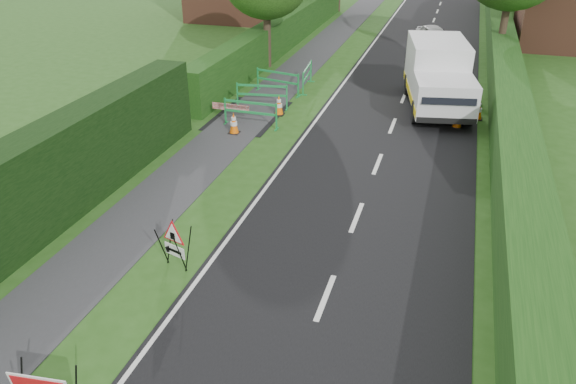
{
  "coord_description": "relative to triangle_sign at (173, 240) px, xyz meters",
  "views": [
    {
      "loc": [
        4.52,
        -8.26,
        7.52
      ],
      "look_at": [
        0.98,
        3.27,
        1.16
      ],
      "focal_mm": 35.0,
      "sensor_mm": 36.0,
      "label": 1
    }
  ],
  "objects": [
    {
      "name": "ped_barrier_0",
      "position": [
        -1.45,
        8.86,
        -0.1
      ],
      "size": [
        2.06,
        0.38,
        1.0
      ],
      "rotation": [
        0.0,
        0.0,
        -0.01
      ],
      "color": "#18863C",
      "rests_on": "ground"
    },
    {
      "name": "traffic_cone_3",
      "position": [
        -1.79,
        8.05,
        -0.34
      ],
      "size": [
        0.38,
        0.38,
        0.79
      ],
      "color": "black",
      "rests_on": "ground"
    },
    {
      "name": "triangle_sign",
      "position": [
        0.0,
        0.0,
        0.0
      ],
      "size": [
        0.89,
        0.89,
        1.05
      ],
      "rotation": [
        0.0,
        0.0,
        -0.3
      ],
      "color": "black",
      "rests_on": "ground"
    },
    {
      "name": "traffic_cone_4",
      "position": [
        -0.86,
        10.38,
        -0.34
      ],
      "size": [
        0.38,
        0.38,
        0.79
      ],
      "color": "black",
      "rests_on": "ground"
    },
    {
      "name": "traffic_cone_1",
      "position": [
        6.53,
        12.13,
        -0.34
      ],
      "size": [
        0.38,
        0.38,
        0.79
      ],
      "color": "black",
      "rests_on": "ground"
    },
    {
      "name": "hedge_east",
      "position": [
        7.55,
        14.92,
        -0.73
      ],
      "size": [
        1.2,
        50.0,
        1.5
      ],
      "primitive_type": "cube",
      "color": "#14380F",
      "rests_on": "ground"
    },
    {
      "name": "ground",
      "position": [
        1.05,
        -1.08,
        -0.73
      ],
      "size": [
        120.0,
        120.0,
        0.0
      ],
      "primitive_type": "plane",
      "color": "#254D16",
      "rests_on": "ground"
    },
    {
      "name": "hatchback_car",
      "position": [
        3.99,
        23.83,
        -0.17
      ],
      "size": [
        2.48,
        3.51,
        1.11
      ],
      "primitive_type": "imported",
      "rotation": [
        0.0,
        0.0,
        0.4
      ],
      "color": "silver",
      "rests_on": "ground"
    },
    {
      "name": "ped_barrier_3",
      "position": [
        -0.71,
        13.99,
        -0.1
      ],
      "size": [
        0.54,
        2.08,
        1.0
      ],
      "rotation": [
        0.0,
        0.0,
        1.66
      ],
      "color": "#18863C",
      "rests_on": "ground"
    },
    {
      "name": "traffic_cone_2",
      "position": [
        6.51,
        13.94,
        -0.34
      ],
      "size": [
        0.38,
        0.38,
        0.79
      ],
      "color": "black",
      "rests_on": "ground"
    },
    {
      "name": "hedge_west_far",
      "position": [
        -3.95,
        20.92,
        -0.73
      ],
      "size": [
        1.0,
        24.0,
        1.8
      ],
      "primitive_type": "cube",
      "color": "#14380F",
      "rests_on": "ground"
    },
    {
      "name": "footpath",
      "position": [
        -1.95,
        33.92,
        -0.72
      ],
      "size": [
        2.0,
        90.0,
        0.02
      ],
      "primitive_type": "cube",
      "color": "#2D2D30",
      "rests_on": "ground"
    },
    {
      "name": "redwhite_plank",
      "position": [
        -2.48,
        9.43,
        -0.73
      ],
      "size": [
        1.5,
        0.08,
        0.25
      ],
      "primitive_type": "cube",
      "rotation": [
        0.0,
        0.0,
        -0.03
      ],
      "color": "red",
      "rests_on": "ground"
    },
    {
      "name": "hedge_west_near",
      "position": [
        -3.95,
        -1.08,
        -0.73
      ],
      "size": [
        1.1,
        18.0,
        2.5
      ],
      "primitive_type": "cube",
      "color": "black",
      "rests_on": "ground"
    },
    {
      "name": "traffic_cone_0",
      "position": [
        5.82,
        10.99,
        -0.34
      ],
      "size": [
        0.38,
        0.38,
        0.79
      ],
      "color": "black",
      "rests_on": "ground"
    },
    {
      "name": "road_surface",
      "position": [
        3.55,
        33.92,
        -0.72
      ],
      "size": [
        6.0,
        90.0,
        0.02
      ],
      "primitive_type": "cube",
      "color": "black",
      "rests_on": "ground"
    },
    {
      "name": "ped_barrier_1",
      "position": [
        -1.74,
        10.92,
        -0.1
      ],
      "size": [
        2.09,
        0.65,
        1.0
      ],
      "rotation": [
        0.0,
        0.0,
        0.15
      ],
      "color": "#18863C",
      "rests_on": "ground"
    },
    {
      "name": "ped_barrier_2",
      "position": [
        -1.73,
        12.91,
        -0.1
      ],
      "size": [
        2.09,
        0.78,
        1.0
      ],
      "rotation": [
        0.0,
        0.0,
        -0.21
      ],
      "color": "#18863C",
      "rests_on": "ground"
    },
    {
      "name": "works_van",
      "position": [
        4.87,
        13.07,
        0.6
      ],
      "size": [
        3.15,
        5.81,
        2.52
      ],
      "rotation": [
        0.0,
        0.0,
        0.19
      ],
      "color": "silver",
      "rests_on": "ground"
    }
  ]
}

